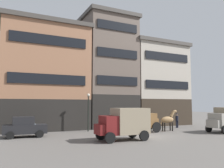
# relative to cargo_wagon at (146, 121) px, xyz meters

# --- Properties ---
(ground_plane) EXTENTS (120.00, 120.00, 0.00)m
(ground_plane) POSITION_rel_cargo_wagon_xyz_m (-1.44, -2.23, -1.15)
(ground_plane) COLOR #605B56
(building_far_left) EXTENTS (10.32, 6.36, 12.59)m
(building_far_left) POSITION_rel_cargo_wagon_xyz_m (-9.25, 7.66, 5.19)
(building_far_left) COLOR black
(building_far_left) RESTS_ON ground_plane
(building_center_left) EXTENTS (7.13, 6.36, 14.95)m
(building_center_left) POSITION_rel_cargo_wagon_xyz_m (-0.87, 7.66, 6.38)
(building_center_left) COLOR black
(building_center_left) RESTS_ON ground_plane
(building_center_right) EXTENTS (9.18, 6.36, 12.00)m
(building_center_right) POSITION_rel_cargo_wagon_xyz_m (6.93, 7.66, 4.89)
(building_center_right) COLOR #33281E
(building_center_right) RESTS_ON ground_plane
(cargo_wagon) EXTENTS (2.96, 1.61, 1.98)m
(cargo_wagon) POSITION_rel_cargo_wagon_xyz_m (0.00, 0.00, 0.00)
(cargo_wagon) COLOR brown
(cargo_wagon) RESTS_ON ground_plane
(draft_horse) EXTENTS (2.35, 0.67, 2.30)m
(draft_horse) POSITION_rel_cargo_wagon_xyz_m (2.95, 0.00, 0.12)
(draft_horse) COLOR #937047
(draft_horse) RESTS_ON ground_plane
(delivery_truck_near) EXTENTS (4.39, 2.23, 2.62)m
(delivery_truck_near) POSITION_rel_cargo_wagon_xyz_m (-4.71, -3.73, 0.28)
(delivery_truck_near) COLOR maroon
(delivery_truck_near) RESTS_ON ground_plane
(sedan_dark) EXTENTS (3.75, 1.96, 1.83)m
(sedan_dark) POSITION_rel_cargo_wagon_xyz_m (-11.86, 1.72, -0.23)
(sedan_dark) COLOR black
(sedan_dark) RESTS_ON ground_plane
(pedestrian_officer) EXTENTS (0.36, 0.36, 1.79)m
(pedestrian_officer) POSITION_rel_cargo_wagon_xyz_m (6.31, 2.36, -0.17)
(pedestrian_officer) COLOR black
(pedestrian_officer) RESTS_ON ground_plane
(streetlamp_curbside) EXTENTS (0.32, 0.32, 4.12)m
(streetlamp_curbside) POSITION_rel_cargo_wagon_xyz_m (-5.16, 3.49, 1.52)
(streetlamp_curbside) COLOR black
(streetlamp_curbside) RESTS_ON ground_plane
(fire_hydrant_curbside) EXTENTS (0.24, 0.24, 0.83)m
(fire_hydrant_curbside) POSITION_rel_cargo_wagon_xyz_m (2.59, 3.59, -0.72)
(fire_hydrant_curbside) COLOR maroon
(fire_hydrant_curbside) RESTS_ON ground_plane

